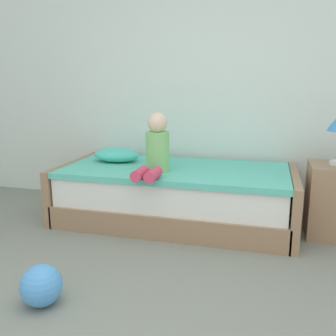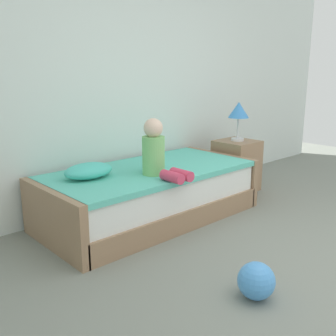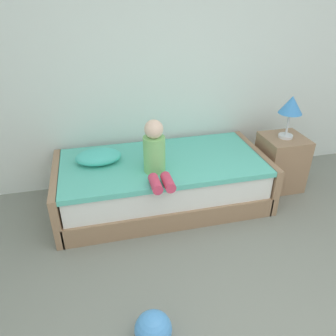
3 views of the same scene
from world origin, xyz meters
name	(u,v)px [view 1 (image 1 of 3)]	position (x,y,z in m)	size (l,w,h in m)	color
wall_rear	(219,61)	(0.00, 2.60, 1.45)	(7.20, 0.10, 2.90)	silver
bed	(175,195)	(-0.29, 2.00, 0.25)	(2.11, 1.00, 0.50)	#997556
nightstand	(335,200)	(1.06, 2.01, 0.30)	(0.44, 0.44, 0.60)	#997556
child_figure	(156,149)	(-0.40, 1.77, 0.70)	(0.20, 0.51, 0.50)	#7FC672
pillow	(117,155)	(-0.89, 2.10, 0.56)	(0.44, 0.30, 0.13)	#4CCCBC
toy_ball	(41,285)	(-0.69, 0.49, 0.12)	(0.24, 0.24, 0.24)	#4C99E5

